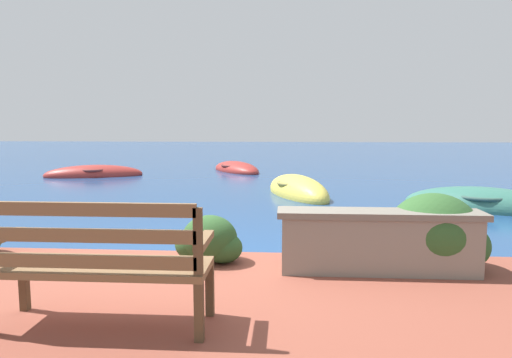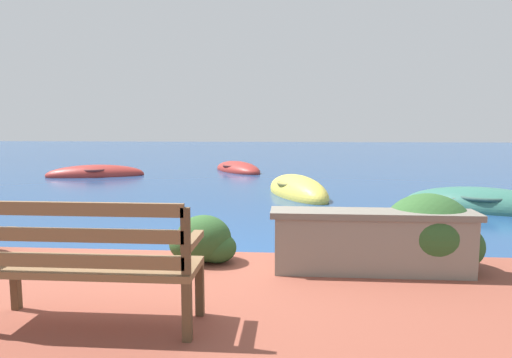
{
  "view_description": "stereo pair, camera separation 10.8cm",
  "coord_description": "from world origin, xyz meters",
  "px_view_note": "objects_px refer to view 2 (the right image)",
  "views": [
    {
      "loc": [
        1.02,
        -5.0,
        1.65
      ],
      "look_at": [
        0.28,
        6.06,
        0.33
      ],
      "focal_mm": 32.0,
      "sensor_mm": 36.0,
      "label": 1
    },
    {
      "loc": [
        1.13,
        -4.99,
        1.65
      ],
      "look_at": [
        0.28,
        6.06,
        0.33
      ],
      "focal_mm": 32.0,
      "sensor_mm": 36.0,
      "label": 2
    }
  ],
  "objects_px": {
    "park_bench": "(89,261)",
    "rowboat_nearest": "(481,206)",
    "rowboat_mid": "(297,192)",
    "rowboat_far": "(96,174)",
    "rowboat_outer": "(238,170)"
  },
  "relations": [
    {
      "from": "rowboat_far",
      "to": "park_bench",
      "type": "bearing_deg",
      "value": 94.84
    },
    {
      "from": "rowboat_nearest",
      "to": "rowboat_mid",
      "type": "distance_m",
      "value": 3.89
    },
    {
      "from": "rowboat_nearest",
      "to": "rowboat_mid",
      "type": "bearing_deg",
      "value": -0.88
    },
    {
      "from": "rowboat_far",
      "to": "rowboat_outer",
      "type": "xyz_separation_m",
      "value": [
        4.41,
        1.93,
        -0.0
      ]
    },
    {
      "from": "rowboat_mid",
      "to": "rowboat_outer",
      "type": "distance_m",
      "value": 5.88
    },
    {
      "from": "park_bench",
      "to": "rowboat_nearest",
      "type": "bearing_deg",
      "value": 53.94
    },
    {
      "from": "rowboat_nearest",
      "to": "rowboat_outer",
      "type": "relative_size",
      "value": 1.06
    },
    {
      "from": "park_bench",
      "to": "rowboat_mid",
      "type": "height_order",
      "value": "park_bench"
    },
    {
      "from": "rowboat_nearest",
      "to": "rowboat_outer",
      "type": "xyz_separation_m",
      "value": [
        -5.62,
        7.07,
        -0.01
      ]
    },
    {
      "from": "rowboat_mid",
      "to": "rowboat_outer",
      "type": "height_order",
      "value": "rowboat_mid"
    },
    {
      "from": "rowboat_mid",
      "to": "rowboat_far",
      "type": "height_order",
      "value": "rowboat_mid"
    },
    {
      "from": "park_bench",
      "to": "rowboat_far",
      "type": "height_order",
      "value": "park_bench"
    },
    {
      "from": "park_bench",
      "to": "rowboat_nearest",
      "type": "xyz_separation_m",
      "value": [
        5.11,
        6.1,
        -0.64
      ]
    },
    {
      "from": "rowboat_mid",
      "to": "rowboat_outer",
      "type": "xyz_separation_m",
      "value": [
        -2.06,
        5.5,
        -0.02
      ]
    },
    {
      "from": "rowboat_mid",
      "to": "rowboat_far",
      "type": "xyz_separation_m",
      "value": [
        -6.47,
        3.57,
        -0.02
      ]
    }
  ]
}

